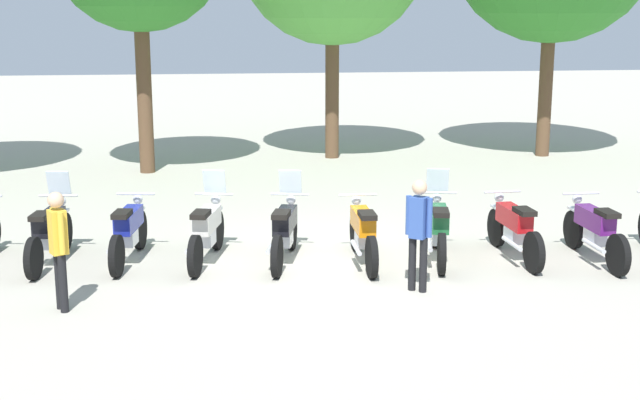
# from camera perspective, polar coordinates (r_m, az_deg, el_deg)

# --- Properties ---
(ground_plane) EXTENTS (80.00, 80.00, 0.00)m
(ground_plane) POSITION_cam_1_polar(r_m,az_deg,el_deg) (13.79, 0.25, -4.10)
(ground_plane) COLOR #ADA899
(motorcycle_1) EXTENTS (0.66, 2.19, 1.37)m
(motorcycle_1) POSITION_cam_1_polar(r_m,az_deg,el_deg) (14.24, -17.23, -1.98)
(motorcycle_1) COLOR black
(motorcycle_1) RESTS_ON ground_plane
(motorcycle_2) EXTENTS (0.68, 2.18, 0.99)m
(motorcycle_2) POSITION_cam_1_polar(r_m,az_deg,el_deg) (14.04, -12.37, -1.96)
(motorcycle_2) COLOR black
(motorcycle_2) RESTS_ON ground_plane
(motorcycle_3) EXTENTS (0.77, 2.16, 1.37)m
(motorcycle_3) POSITION_cam_1_polar(r_m,az_deg,el_deg) (13.83, -7.39, -1.93)
(motorcycle_3) COLOR black
(motorcycle_3) RESTS_ON ground_plane
(motorcycle_4) EXTENTS (0.78, 2.15, 1.37)m
(motorcycle_4) POSITION_cam_1_polar(r_m,az_deg,el_deg) (13.72, -2.31, -1.96)
(motorcycle_4) COLOR black
(motorcycle_4) RESTS_ON ground_plane
(motorcycle_5) EXTENTS (0.62, 2.19, 0.99)m
(motorcycle_5) POSITION_cam_1_polar(r_m,az_deg,el_deg) (13.67, 2.81, -2.07)
(motorcycle_5) COLOR black
(motorcycle_5) RESTS_ON ground_plane
(motorcycle_6) EXTENTS (0.74, 2.17, 1.37)m
(motorcycle_6) POSITION_cam_1_polar(r_m,az_deg,el_deg) (13.96, 7.74, -1.81)
(motorcycle_6) COLOR black
(motorcycle_6) RESTS_ON ground_plane
(motorcycle_7) EXTENTS (0.62, 2.19, 0.99)m
(motorcycle_7) POSITION_cam_1_polar(r_m,az_deg,el_deg) (14.23, 12.53, -1.78)
(motorcycle_7) COLOR black
(motorcycle_7) RESTS_ON ground_plane
(motorcycle_8) EXTENTS (0.62, 2.19, 0.99)m
(motorcycle_8) POSITION_cam_1_polar(r_m,az_deg,el_deg) (14.42, 17.47, -1.87)
(motorcycle_8) COLOR black
(motorcycle_8) RESTS_ON ground_plane
(person_0) EXTENTS (0.36, 0.31, 1.60)m
(person_0) POSITION_cam_1_polar(r_m,az_deg,el_deg) (12.27, 6.45, -1.79)
(person_0) COLOR black
(person_0) RESTS_ON ground_plane
(person_1) EXTENTS (0.28, 0.39, 1.61)m
(person_1) POSITION_cam_1_polar(r_m,az_deg,el_deg) (11.91, -16.68, -2.68)
(person_1) COLOR black
(person_1) RESTS_ON ground_plane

